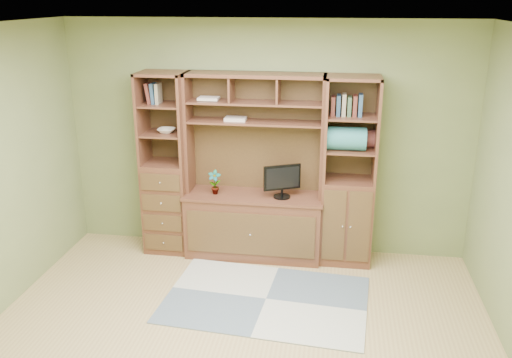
% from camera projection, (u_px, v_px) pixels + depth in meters
% --- Properties ---
extents(room, '(4.60, 4.10, 2.64)m').
position_uv_depth(room, '(232.00, 204.00, 4.16)').
color(room, tan).
rests_on(room, ground).
extents(center_hutch, '(1.54, 0.53, 2.05)m').
position_uv_depth(center_hutch, '(254.00, 169.00, 5.88)').
color(center_hutch, '#542D1D').
rests_on(center_hutch, ground).
extents(left_tower, '(0.50, 0.45, 2.05)m').
position_uv_depth(left_tower, '(166.00, 164.00, 6.06)').
color(left_tower, '#542D1D').
rests_on(left_tower, ground).
extents(right_tower, '(0.55, 0.45, 2.05)m').
position_uv_depth(right_tower, '(349.00, 173.00, 5.78)').
color(right_tower, '#542D1D').
rests_on(right_tower, ground).
extents(rug, '(2.03, 1.44, 0.01)m').
position_uv_depth(rug, '(266.00, 299.00, 5.29)').
color(rug, gray).
rests_on(rug, ground).
extents(monitor, '(0.45, 0.34, 0.51)m').
position_uv_depth(monitor, '(282.00, 175.00, 5.82)').
color(monitor, black).
rests_on(monitor, center_hutch).
extents(orchid, '(0.14, 0.10, 0.27)m').
position_uv_depth(orchid, '(215.00, 182.00, 5.96)').
color(orchid, '#985133').
rests_on(orchid, center_hutch).
extents(magazines, '(0.23, 0.17, 0.04)m').
position_uv_depth(magazines, '(236.00, 119.00, 5.82)').
color(magazines, beige).
rests_on(magazines, center_hutch).
extents(bowl, '(0.19, 0.19, 0.05)m').
position_uv_depth(bowl, '(166.00, 131.00, 5.93)').
color(bowl, white).
rests_on(bowl, left_tower).
extents(blanket_teal, '(0.42, 0.24, 0.24)m').
position_uv_depth(blanket_teal, '(346.00, 138.00, 5.61)').
color(blanket_teal, '#2B7073').
rests_on(blanket_teal, right_tower).
extents(blanket_red, '(0.34, 0.19, 0.19)m').
position_uv_depth(blanket_red, '(361.00, 138.00, 5.72)').
color(blanket_red, brown).
rests_on(blanket_red, right_tower).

